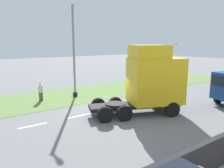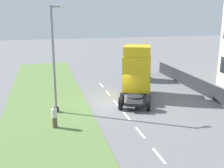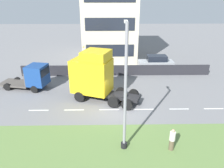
{
  "view_description": "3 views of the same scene",
  "coord_description": "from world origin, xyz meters",
  "views": [
    {
      "loc": [
        13.32,
        -8.81,
        5.1
      ],
      "look_at": [
        -2.62,
        2.34,
        1.36
      ],
      "focal_mm": 35.0,
      "sensor_mm": 36.0,
      "label": 1
    },
    {
      "loc": [
        -6.06,
        -22.02,
        8.03
      ],
      "look_at": [
        -0.84,
        -0.94,
        2.29
      ],
      "focal_mm": 45.0,
      "sensor_mm": 36.0,
      "label": 2
    },
    {
      "loc": [
        -17.42,
        0.97,
        9.8
      ],
      "look_at": [
        0.19,
        0.64,
        2.45
      ],
      "focal_mm": 35.0,
      "sensor_mm": 36.0,
      "label": 3
    }
  ],
  "objects": [
    {
      "name": "ground_plane",
      "position": [
        0.0,
        0.0,
        0.0
      ],
      "size": [
        120.0,
        120.0,
        0.0
      ],
      "primitive_type": "plane",
      "color": "slate",
      "rests_on": "ground"
    },
    {
      "name": "grass_verge",
      "position": [
        -6.0,
        0.0,
        0.01
      ],
      "size": [
        7.0,
        44.0,
        0.01
      ],
      "color": "#607F42",
      "rests_on": "ground"
    },
    {
      "name": "lane_markings",
      "position": [
        0.0,
        -0.7,
        0.0
      ],
      "size": [
        0.16,
        17.8,
        0.0
      ],
      "color": "white",
      "rests_on": "ground"
    },
    {
      "name": "boundary_wall",
      "position": [
        9.0,
        0.0,
        0.66
      ],
      "size": [
        0.25,
        24.0,
        1.32
      ],
      "color": "#232328",
      "rests_on": "ground"
    },
    {
      "name": "lorry_cab",
      "position": [
        2.37,
        2.33,
        2.46
      ],
      "size": [
        4.65,
        6.86,
        5.05
      ],
      "rotation": [
        0.0,
        0.0,
        -0.37
      ],
      "color": "black",
      "rests_on": "ground"
    },
    {
      "name": "flatbed_truck",
      "position": [
        4.85,
        9.03,
        1.44
      ],
      "size": [
        3.15,
        5.68,
        2.74
      ],
      "rotation": [
        0.0,
        0.0,
        2.93
      ],
      "color": "navy",
      "rests_on": "ground"
    },
    {
      "name": "lamp_post",
      "position": [
        -5.25,
        -0.08,
        3.8
      ],
      "size": [
        1.33,
        0.42,
        8.39
      ],
      "color": "black",
      "rests_on": "ground"
    },
    {
      "name": "pedestrian",
      "position": [
        -5.55,
        -3.25,
        0.79
      ],
      "size": [
        0.39,
        0.39,
        1.62
      ],
      "color": "brown",
      "rests_on": "ground"
    }
  ]
}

